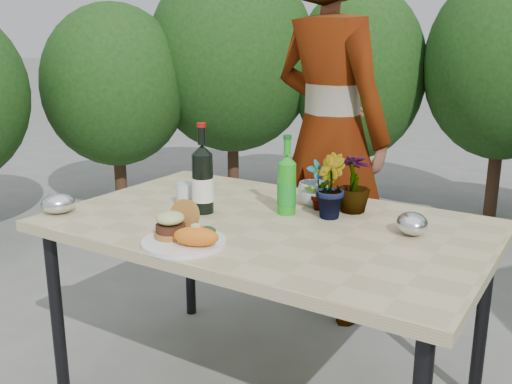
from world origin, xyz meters
The scene contains 17 objects.
patio_table centered at (0.00, 0.00, 0.69)m, with size 1.60×1.00×0.75m.
shrub_hedge centered at (0.39, 1.53, 1.18)m, with size 6.94×5.07×2.29m.
dinner_plate centered at (-0.10, -0.36, 0.76)m, with size 0.28×0.28×0.01m, color white.
burger_stack centered at (-0.16, -0.34, 0.81)m, with size 0.11×0.16×0.11m.
sweet_potato centered at (-0.04, -0.38, 0.80)m, with size 0.15×0.08×0.06m, color orange.
grilled_veg centered at (-0.09, -0.27, 0.78)m, with size 0.08×0.05×0.03m.
wine_bottle centered at (-0.27, -0.04, 0.88)m, with size 0.08×0.08×0.35m.
sparkling_water centered at (0.01, 0.12, 0.86)m, with size 0.07×0.07×0.31m.
plastic_cup centered at (-0.39, 0.00, 0.80)m, with size 0.07×0.07×0.10m, color silver.
seedling_left centered at (0.10, 0.23, 0.85)m, with size 0.11×0.07×0.20m, color #23531C.
seedling_mid centered at (0.17, 0.17, 0.87)m, with size 0.13×0.11×0.24m, color #21501B.
seedling_right centered at (0.22, 0.28, 0.87)m, with size 0.13×0.13×0.23m, color #265F20.
blue_bowl centered at (0.05, 0.28, 0.80)m, with size 0.12×0.12×0.10m, color silver.
foil_packet_left centered at (-0.74, -0.35, 0.79)m, with size 0.13×0.11×0.08m, color silver.
foil_packet_right centered at (0.50, 0.14, 0.79)m, with size 0.13×0.11×0.08m, color silver.
person centered at (-0.15, 0.85, 0.95)m, with size 0.69×0.45×1.90m, color #9B674D.
terracotta_pot centered at (-1.72, 1.90, 0.07)m, with size 0.17×0.17×0.14m.
Camera 1 is at (1.04, -1.74, 1.40)m, focal length 40.00 mm.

